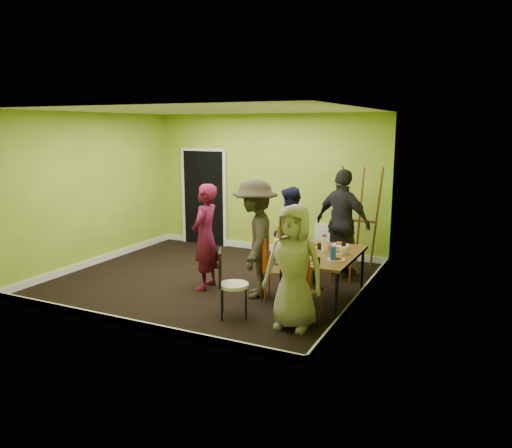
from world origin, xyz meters
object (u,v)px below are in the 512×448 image
at_px(chair_back_end, 342,238).
at_px(chair_front_end, 301,285).
at_px(person_standing, 205,237).
at_px(blue_bottle, 333,254).
at_px(easel, 362,219).
at_px(person_front_end, 294,267).
at_px(person_left_far, 289,232).
at_px(person_back_end, 343,223).
at_px(chair_left_far, 290,249).
at_px(person_left_near, 255,238).
at_px(dining_table, 325,257).
at_px(chair_left_near, 273,264).
at_px(thermos, 324,244).
at_px(chair_bentwood, 229,280).
at_px(orange_bottle, 330,247).

bearing_deg(chair_back_end, chair_front_end, 78.15).
bearing_deg(chair_back_end, person_standing, 26.58).
bearing_deg(chair_front_end, blue_bottle, 70.40).
distance_m(easel, person_front_end, 3.04).
bearing_deg(person_left_far, blue_bottle, 23.34).
relative_size(person_back_end, person_front_end, 1.15).
bearing_deg(chair_front_end, chair_left_far, 126.17).
distance_m(easel, person_left_near, 2.41).
bearing_deg(dining_table, chair_left_far, 135.96).
xyz_separation_m(chair_left_near, person_standing, (-1.15, -0.03, 0.31)).
relative_size(chair_left_far, thermos, 4.00).
distance_m(chair_bentwood, easel, 3.26).
height_order(chair_bentwood, blue_bottle, blue_bottle).
relative_size(chair_back_end, person_left_far, 0.62).
height_order(chair_back_end, person_standing, person_standing).
bearing_deg(person_left_near, orange_bottle, 87.12).
bearing_deg(person_standing, dining_table, 88.87).
xyz_separation_m(chair_bentwood, person_front_end, (0.92, 0.02, 0.29)).
bearing_deg(person_front_end, person_left_near, 137.33).
xyz_separation_m(chair_back_end, chair_bentwood, (-0.86, -2.44, -0.16)).
distance_m(blue_bottle, person_standing, 2.15).
distance_m(chair_left_far, person_back_end, 1.04).
xyz_separation_m(person_standing, person_back_end, (1.75, 1.64, 0.08)).
relative_size(easel, person_back_end, 1.02).
xyz_separation_m(chair_front_end, person_left_near, (-1.00, 0.68, 0.39)).
distance_m(chair_bentwood, thermos, 1.52).
bearing_deg(dining_table, person_front_end, -94.80).
bearing_deg(person_left_far, chair_front_end, 9.12).
xyz_separation_m(chair_back_end, chair_front_end, (0.10, -2.21, -0.17)).
distance_m(chair_left_near, person_left_far, 1.24).
height_order(person_back_end, person_front_end, person_back_end).
xyz_separation_m(dining_table, blue_bottle, (0.22, -0.32, 0.16)).
bearing_deg(easel, person_left_near, -116.79).
bearing_deg(thermos, chair_front_end, -90.66).
xyz_separation_m(chair_front_end, person_back_end, (-0.12, 2.31, 0.42)).
height_order(dining_table, chair_front_end, chair_front_end).
bearing_deg(chair_front_end, person_standing, 169.92).
bearing_deg(easel, person_front_end, -92.27).
bearing_deg(person_left_far, chair_left_far, 6.79).
height_order(chair_left_near, thermos, thermos).
distance_m(dining_table, blue_bottle, 0.42).
distance_m(dining_table, chair_bentwood, 1.46).
height_order(blue_bottle, orange_bottle, blue_bottle).
distance_m(chair_back_end, easel, 0.70).
height_order(thermos, person_standing, person_standing).
bearing_deg(easel, chair_bentwood, -108.82).
bearing_deg(person_front_end, person_standing, 154.24).
xyz_separation_m(chair_left_far, chair_front_end, (0.82, -1.65, -0.02)).
xyz_separation_m(chair_front_end, person_left_far, (-0.93, 1.89, 0.26)).
relative_size(person_left_far, person_left_near, 0.86).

